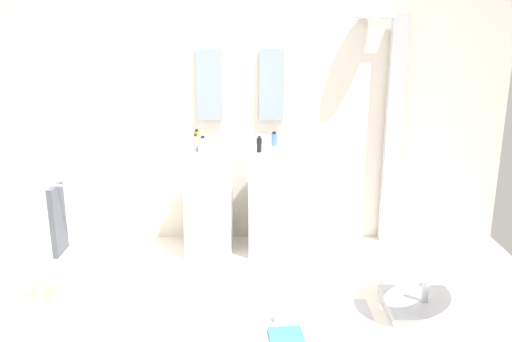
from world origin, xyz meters
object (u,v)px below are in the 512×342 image
(towel_rack, at_px, (53,223))
(lounge_chair, at_px, (426,264))
(shower_column, at_px, (390,128))
(soap_bottle_clear, at_px, (201,145))
(coffee_mug, at_px, (278,316))
(soap_bottle_grey, at_px, (194,143))
(soap_bottle_amber, at_px, (195,139))
(pedestal_sink_right, at_px, (270,199))
(soap_bottle_blue, at_px, (273,140))
(soap_bottle_black, at_px, (258,145))
(pedestal_sink_left, at_px, (207,199))
(magazine_teal, at_px, (285,336))

(towel_rack, bearing_deg, lounge_chair, -1.92)
(shower_column, relative_size, soap_bottle_clear, 14.64)
(lounge_chair, xyz_separation_m, soap_bottle_clear, (-1.65, 0.91, 0.65))
(coffee_mug, distance_m, soap_bottle_grey, 1.63)
(soap_bottle_amber, distance_m, soap_bottle_grey, 0.18)
(pedestal_sink_right, distance_m, soap_bottle_grey, 0.83)
(soap_bottle_blue, xyz_separation_m, soap_bottle_grey, (-0.67, -0.19, 0.01))
(towel_rack, bearing_deg, soap_bottle_black, 29.64)
(soap_bottle_grey, bearing_deg, soap_bottle_clear, -38.53)
(lounge_chair, height_order, soap_bottle_blue, soap_bottle_blue)
(shower_column, height_order, soap_bottle_blue, shower_column)
(pedestal_sink_left, distance_m, soap_bottle_amber, 0.54)
(lounge_chair, relative_size, coffee_mug, 12.23)
(shower_column, height_order, soap_bottle_amber, shower_column)
(magazine_teal, relative_size, coffee_mug, 2.45)
(pedestal_sink_left, relative_size, soap_bottle_clear, 7.44)
(pedestal_sink_left, relative_size, pedestal_sink_right, 1.00)
(pedestal_sink_left, distance_m, magazine_teal, 1.61)
(pedestal_sink_left, bearing_deg, towel_rack, -136.94)
(pedestal_sink_right, relative_size, soap_bottle_blue, 8.19)
(coffee_mug, bearing_deg, soap_bottle_black, 97.00)
(towel_rack, bearing_deg, pedestal_sink_left, 43.06)
(soap_bottle_grey, bearing_deg, lounge_chair, -29.22)
(magazine_teal, distance_m, coffee_mug, 0.21)
(shower_column, bearing_deg, soap_bottle_blue, -173.81)
(magazine_teal, bearing_deg, towel_rack, 158.29)
(soap_bottle_black, relative_size, soap_bottle_clear, 0.99)
(pedestal_sink_left, xyz_separation_m, soap_bottle_black, (0.44, -0.11, 0.52))
(soap_bottle_amber, relative_size, soap_bottle_blue, 1.20)
(magazine_teal, xyz_separation_m, soap_bottle_blue, (-0.04, 1.54, 0.97))
(towel_rack, distance_m, soap_bottle_amber, 1.43)
(pedestal_sink_left, height_order, coffee_mug, pedestal_sink_left)
(pedestal_sink_right, height_order, soap_bottle_clear, soap_bottle_clear)
(towel_rack, distance_m, soap_bottle_grey, 1.32)
(towel_rack, relative_size, soap_bottle_blue, 7.48)
(pedestal_sink_left, height_order, soap_bottle_black, soap_bottle_black)
(shower_column, height_order, coffee_mug, shower_column)
(pedestal_sink_left, bearing_deg, lounge_chair, -32.31)
(pedestal_sink_left, relative_size, soap_bottle_blue, 8.19)
(shower_column, distance_m, towel_rack, 2.93)
(pedestal_sink_right, relative_size, shower_column, 0.51)
(soap_bottle_amber, xyz_separation_m, soap_bottle_black, (0.55, -0.22, -0.01))
(pedestal_sink_left, xyz_separation_m, towel_rack, (-1.00, -0.94, 0.14))
(soap_bottle_blue, relative_size, soap_bottle_grey, 0.86)
(pedestal_sink_left, xyz_separation_m, magazine_teal, (0.61, -1.41, -0.46))
(pedestal_sink_left, bearing_deg, shower_column, 8.29)
(soap_bottle_clear, bearing_deg, soap_bottle_amber, 108.46)
(soap_bottle_black, distance_m, soap_bottle_blue, 0.27)
(magazine_teal, bearing_deg, soap_bottle_amber, 109.80)
(lounge_chair, distance_m, soap_bottle_black, 1.63)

